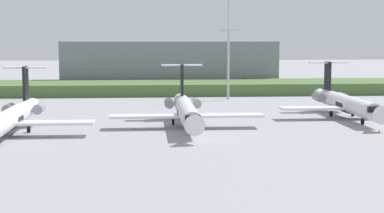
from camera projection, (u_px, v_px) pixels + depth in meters
ground_plane at (184, 112)px, 109.12m from camera, size 500.00×500.00×0.00m
grass_berm at (174, 87)px, 146.32m from camera, size 320.00×20.00×2.73m
regional_jet_nearest at (12, 117)px, 83.36m from camera, size 22.81×31.00×9.00m
regional_jet_second at (186, 110)px, 91.16m from camera, size 22.81×31.00×9.00m
regional_jet_third at (346, 103)px, 101.31m from camera, size 22.81×31.00×9.00m
antenna_mast at (228, 56)px, 130.19m from camera, size 4.40×0.50×22.89m
distant_hangar at (168, 63)px, 170.83m from camera, size 57.17×28.74×12.38m
safety_cone_front_marker at (379, 131)px, 84.91m from camera, size 0.44×0.44×0.55m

